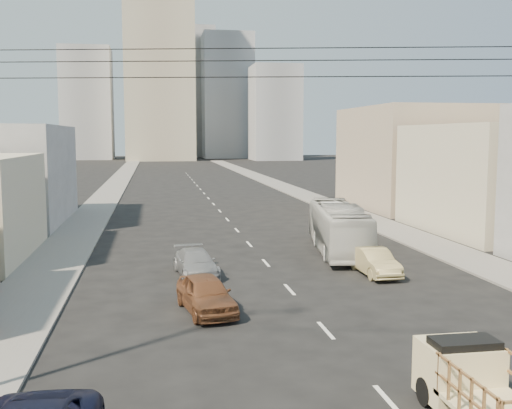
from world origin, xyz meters
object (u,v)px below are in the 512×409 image
object	(u,v)px
city_bus	(339,228)
sedan_tan	(375,262)
sedan_brown	(206,294)
sedan_grey	(196,263)
flatbed_pickup	(481,382)

from	to	relation	value
city_bus	sedan_tan	size ratio (longest dim) A/B	2.59
city_bus	sedan_tan	world-z (taller)	city_bus
city_bus	sedan_brown	distance (m)	14.56
city_bus	sedan_grey	xyz separation A→B (m)	(-9.12, -4.78, -0.84)
flatbed_pickup	city_bus	world-z (taller)	city_bus
sedan_tan	sedan_grey	distance (m)	9.22
flatbed_pickup	city_bus	size ratio (longest dim) A/B	0.41
flatbed_pickup	city_bus	distance (m)	22.25
flatbed_pickup	sedan_brown	size ratio (longest dim) A/B	1.00
sedan_tan	sedan_grey	bearing A→B (deg)	169.85
sedan_brown	sedan_grey	distance (m)	6.52
flatbed_pickup	city_bus	xyz separation A→B (m)	(3.28, 22.00, 0.41)
city_bus	sedan_brown	size ratio (longest dim) A/B	2.43
flatbed_pickup	sedan_tan	distance (m)	16.15
city_bus	sedan_brown	bearing A→B (deg)	-120.20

